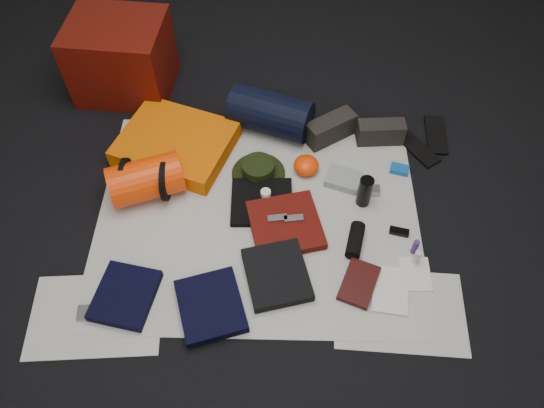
{
  "coord_description": "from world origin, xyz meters",
  "views": [
    {
      "loc": [
        0.1,
        -1.51,
        2.2
      ],
      "look_at": [
        0.07,
        0.0,
        0.1
      ],
      "focal_mm": 35.0,
      "sensor_mm": 36.0,
      "label": 1
    }
  ],
  "objects_px": {
    "stuff_sack": "(146,180)",
    "water_bottle": "(365,192)",
    "compact_camera": "(371,190)",
    "sleeping_pad": "(176,143)",
    "red_cabinet": "(121,58)",
    "navy_duffel": "(270,113)",
    "paperback_book": "(359,283)"
  },
  "relations": [
    {
      "from": "red_cabinet",
      "to": "navy_duffel",
      "type": "distance_m",
      "value": 0.93
    },
    {
      "from": "paperback_book",
      "to": "navy_duffel",
      "type": "bearing_deg",
      "value": 135.26
    },
    {
      "from": "compact_camera",
      "to": "stuff_sack",
      "type": "bearing_deg",
      "value": -176.34
    },
    {
      "from": "sleeping_pad",
      "to": "compact_camera",
      "type": "xyz_separation_m",
      "value": [
        1.04,
        -0.27,
        -0.03
      ]
    },
    {
      "from": "water_bottle",
      "to": "compact_camera",
      "type": "bearing_deg",
      "value": 54.59
    },
    {
      "from": "navy_duffel",
      "to": "compact_camera",
      "type": "height_order",
      "value": "navy_duffel"
    },
    {
      "from": "red_cabinet",
      "to": "compact_camera",
      "type": "height_order",
      "value": "red_cabinet"
    },
    {
      "from": "red_cabinet",
      "to": "water_bottle",
      "type": "relative_size",
      "value": 2.98
    },
    {
      "from": "red_cabinet",
      "to": "compact_camera",
      "type": "relative_size",
      "value": 5.95
    },
    {
      "from": "navy_duffel",
      "to": "water_bottle",
      "type": "bearing_deg",
      "value": -26.61
    },
    {
      "from": "red_cabinet",
      "to": "compact_camera",
      "type": "bearing_deg",
      "value": -24.03
    },
    {
      "from": "compact_camera",
      "to": "red_cabinet",
      "type": "bearing_deg",
      "value": 153.22
    },
    {
      "from": "red_cabinet",
      "to": "navy_duffel",
      "type": "bearing_deg",
      "value": -15.85
    },
    {
      "from": "stuff_sack",
      "to": "water_bottle",
      "type": "height_order",
      "value": "stuff_sack"
    },
    {
      "from": "stuff_sack",
      "to": "water_bottle",
      "type": "relative_size",
      "value": 2.02
    },
    {
      "from": "sleeping_pad",
      "to": "stuff_sack",
      "type": "bearing_deg",
      "value": -109.69
    },
    {
      "from": "navy_duffel",
      "to": "paperback_book",
      "type": "relative_size",
      "value": 2.0
    },
    {
      "from": "paperback_book",
      "to": "compact_camera",
      "type": "bearing_deg",
      "value": 101.12
    },
    {
      "from": "red_cabinet",
      "to": "sleeping_pad",
      "type": "relative_size",
      "value": 0.93
    },
    {
      "from": "red_cabinet",
      "to": "sleeping_pad",
      "type": "bearing_deg",
      "value": -49.79
    },
    {
      "from": "red_cabinet",
      "to": "navy_duffel",
      "type": "relative_size",
      "value": 1.19
    },
    {
      "from": "stuff_sack",
      "to": "paperback_book",
      "type": "distance_m",
      "value": 1.16
    },
    {
      "from": "water_bottle",
      "to": "sleeping_pad",
      "type": "bearing_deg",
      "value": 161.37
    },
    {
      "from": "sleeping_pad",
      "to": "compact_camera",
      "type": "height_order",
      "value": "sleeping_pad"
    },
    {
      "from": "compact_camera",
      "to": "paperback_book",
      "type": "relative_size",
      "value": 0.4
    },
    {
      "from": "stuff_sack",
      "to": "compact_camera",
      "type": "bearing_deg",
      "value": 1.26
    },
    {
      "from": "navy_duffel",
      "to": "water_bottle",
      "type": "xyz_separation_m",
      "value": [
        0.48,
        -0.51,
        -0.03
      ]
    },
    {
      "from": "stuff_sack",
      "to": "navy_duffel",
      "type": "relative_size",
      "value": 0.81
    },
    {
      "from": "water_bottle",
      "to": "paperback_book",
      "type": "bearing_deg",
      "value": -96.61
    },
    {
      "from": "sleeping_pad",
      "to": "paperback_book",
      "type": "height_order",
      "value": "sleeping_pad"
    },
    {
      "from": "stuff_sack",
      "to": "compact_camera",
      "type": "relative_size",
      "value": 4.04
    },
    {
      "from": "stuff_sack",
      "to": "water_bottle",
      "type": "distance_m",
      "value": 1.1
    }
  ]
}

